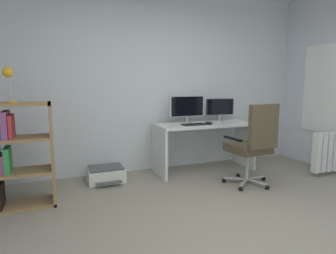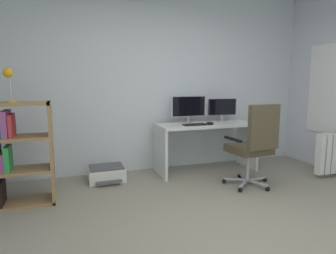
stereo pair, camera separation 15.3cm
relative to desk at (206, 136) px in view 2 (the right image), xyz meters
name	(u,v)px [view 2 (the right image)]	position (x,y,z in m)	size (l,w,h in m)	color
ground_plane	(229,242)	(-0.71, -1.91, -0.56)	(5.09, 4.59, 0.02)	gray
wall_back	(153,81)	(-0.71, 0.44, 0.83)	(5.09, 0.10, 2.75)	silver
desk	(206,136)	(0.00, 0.00, 0.00)	(1.50, 0.59, 0.74)	silver
monitor_main	(189,107)	(-0.24, 0.13, 0.43)	(0.56, 0.18, 0.41)	#B2B5B7
monitor_secondary	(222,108)	(0.33, 0.13, 0.40)	(0.45, 0.18, 0.36)	#B2B5B7
keyboard	(195,125)	(-0.24, -0.11, 0.20)	(0.34, 0.13, 0.02)	black
computer_mouse	(210,124)	(-0.01, -0.13, 0.21)	(0.06, 0.10, 0.03)	black
office_chair	(254,143)	(0.24, -0.86, 0.05)	(0.61, 0.64, 1.09)	#B7BABC
bookshelf	(8,154)	(-2.61, -0.47, 0.04)	(0.74, 0.36, 1.14)	#9C7849
desk_lamp	(8,77)	(-2.55, -0.46, 0.86)	(0.12, 0.11, 0.36)	gold
printer	(107,174)	(-1.51, 0.03, -0.44)	(0.49, 0.46, 0.21)	white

